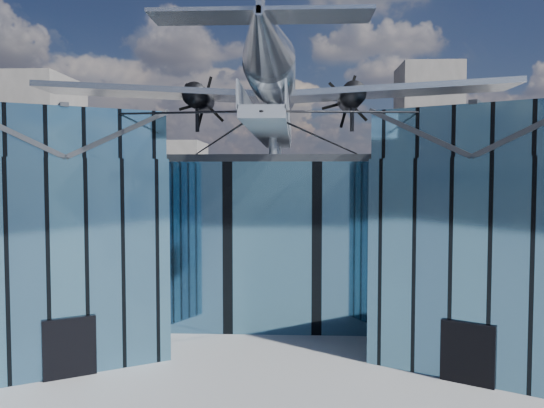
{
  "coord_description": "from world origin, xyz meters",
  "views": [
    {
      "loc": [
        1.25,
        -26.62,
        8.7
      ],
      "look_at": [
        0.0,
        2.0,
        7.2
      ],
      "focal_mm": 35.0,
      "sensor_mm": 36.0,
      "label": 1
    }
  ],
  "objects": [
    {
      "name": "ground_plane",
      "position": [
        0.0,
        0.0,
        0.0
      ],
      "size": [
        120.0,
        120.0,
        0.0
      ],
      "primitive_type": "plane",
      "color": "gray"
    },
    {
      "name": "museum",
      "position": [
        0.0,
        5.82,
        5.54
      ],
      "size": [
        32.88,
        24.5,
        17.6
      ],
      "color": "teal",
      "rests_on": "ground"
    },
    {
      "name": "bg_towers",
      "position": [
        1.45,
        50.49,
        10.01
      ],
      "size": [
        77.0,
        24.5,
        26.0
      ],
      "color": "slate",
      "rests_on": "ground"
    }
  ]
}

